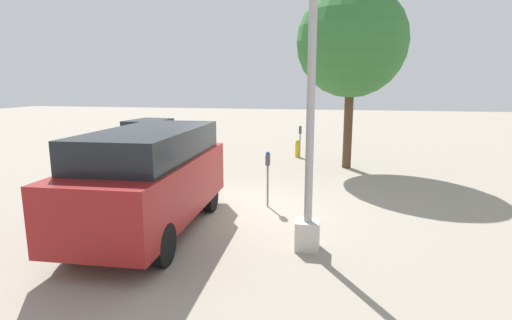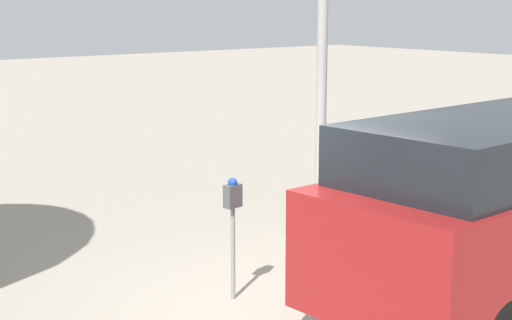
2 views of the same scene
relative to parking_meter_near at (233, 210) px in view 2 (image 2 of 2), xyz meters
name	(u,v)px [view 2 (image 2 of 2)]	position (x,y,z in m)	size (l,w,h in m)	color
ground_plane	(280,307)	(0.25, -0.54, -1.04)	(80.00, 80.00, 0.00)	gray
parking_meter_near	(233,210)	(0.00, 0.00, 0.00)	(0.21, 0.13, 1.42)	gray
lamp_post	(322,88)	(2.46, 1.20, 1.11)	(0.44, 0.44, 6.76)	beige
parked_van	(508,205)	(2.16, -2.08, 0.14)	(4.96, 2.14, 2.16)	maroon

